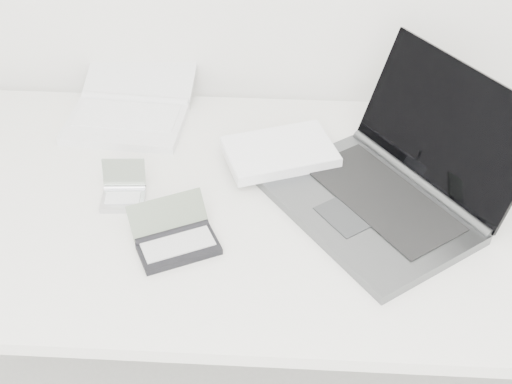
# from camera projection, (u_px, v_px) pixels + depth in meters

# --- Properties ---
(desk) EXTENTS (1.60, 0.80, 0.73)m
(desk) POSITION_uv_depth(u_px,v_px,m) (271.00, 218.00, 1.54)
(desk) COLOR white
(desk) RESTS_ON ground
(laptop_large) EXTENTS (0.65, 0.57, 0.27)m
(laptop_large) POSITION_uv_depth(u_px,v_px,m) (369.00, 178.00, 1.50)
(laptop_large) COLOR #56585B
(laptop_large) RESTS_ON desk
(netbook_open_white) EXTENTS (0.30, 0.37, 0.09)m
(netbook_open_white) POSITION_uv_depth(u_px,v_px,m) (131.00, 107.00, 1.75)
(netbook_open_white) COLOR white
(netbook_open_white) RESTS_ON desk
(pda_silver) EXTENTS (0.10, 0.10, 0.07)m
(pda_silver) POSITION_uv_depth(u_px,v_px,m) (124.00, 192.00, 1.51)
(pda_silver) COLOR #BABABE
(pda_silver) RESTS_ON desk
(palmtop_charcoal) EXTENTS (0.20, 0.19, 0.07)m
(palmtop_charcoal) POSITION_uv_depth(u_px,v_px,m) (176.00, 239.00, 1.40)
(palmtop_charcoal) COLOR black
(palmtop_charcoal) RESTS_ON desk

